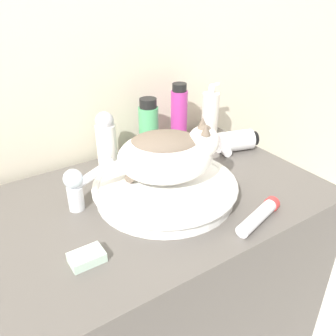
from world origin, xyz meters
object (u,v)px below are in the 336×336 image
at_px(shampoo_bottle_tall, 179,116).
at_px(cream_tube, 259,216).
at_px(mouthwash_bottle, 149,128).
at_px(soap_pump_bottle, 210,115).
at_px(hair_dryer, 234,142).
at_px(faucet, 78,185).
at_px(soap_bar, 87,257).
at_px(cat, 168,154).
at_px(lotion_bottle_white, 106,140).

distance_m(shampoo_bottle_tall, cream_tube, 0.53).
xyz_separation_m(mouthwash_bottle, soap_pump_bottle, (0.28, 0.00, -0.01)).
relative_size(cream_tube, hair_dryer, 1.06).
height_order(faucet, soap_bar, faucet).
bearing_deg(shampoo_bottle_tall, cream_tube, -100.94).
bearing_deg(shampoo_bottle_tall, cat, -130.02).
bearing_deg(soap_bar, cream_tube, -14.07).
relative_size(lotion_bottle_white, cream_tube, 1.09).
height_order(shampoo_bottle_tall, soap_bar, shampoo_bottle_tall).
xyz_separation_m(cat, soap_pump_bottle, (0.38, 0.27, -0.05)).
height_order(soap_pump_bottle, hair_dryer, soap_pump_bottle).
distance_m(cream_tube, soap_bar, 0.45).
bearing_deg(soap_pump_bottle, shampoo_bottle_tall, 180.00).
bearing_deg(lotion_bottle_white, hair_dryer, -19.16).
relative_size(lotion_bottle_white, hair_dryer, 1.16).
bearing_deg(faucet, shampoo_bottle_tall, 40.57).
bearing_deg(lotion_bottle_white, shampoo_bottle_tall, 0.00).
relative_size(faucet, hair_dryer, 0.88).
distance_m(faucet, mouthwash_bottle, 0.39).
height_order(faucet, soap_pump_bottle, soap_pump_bottle).
distance_m(mouthwash_bottle, cream_tube, 0.52).
distance_m(mouthwash_bottle, hair_dryer, 0.32).
xyz_separation_m(cream_tube, soap_bar, (-0.44, 0.11, -0.01)).
distance_m(cat, shampoo_bottle_tall, 0.36).
bearing_deg(cat, lotion_bottle_white, 131.94).
xyz_separation_m(faucet, hair_dryer, (0.61, 0.04, -0.04)).
distance_m(faucet, hair_dryer, 0.62).
bearing_deg(faucet, soap_bar, -89.78).
relative_size(lotion_bottle_white, shampoo_bottle_tall, 0.80).
bearing_deg(cat, faucet, -170.14).
bearing_deg(cream_tube, cat, 118.47).
relative_size(faucet, shampoo_bottle_tall, 0.61).
bearing_deg(hair_dryer, mouthwash_bottle, 167.11).
bearing_deg(mouthwash_bottle, cat, -109.79).
relative_size(cat, cream_tube, 1.82).
height_order(cat, hair_dryer, cat).
height_order(faucet, cream_tube, faucet).
xyz_separation_m(lotion_bottle_white, cream_tube, (0.20, -0.51, -0.08)).
height_order(mouthwash_bottle, soap_bar, mouthwash_bottle).
bearing_deg(cat, mouthwash_bottle, 98.40).
xyz_separation_m(soap_pump_bottle, lotion_bottle_white, (-0.44, 0.00, 0.00)).
xyz_separation_m(cat, faucet, (-0.24, 0.08, -0.06)).
relative_size(hair_dryer, soap_bar, 2.12).
height_order(cream_tube, hair_dryer, hair_dryer).
xyz_separation_m(faucet, soap_pump_bottle, (0.62, 0.19, 0.02)).
bearing_deg(lotion_bottle_white, mouthwash_bottle, 0.00).
bearing_deg(cat, shampoo_bottle_tall, 78.16).
distance_m(cat, cream_tube, 0.30).
bearing_deg(hair_dryer, cream_tube, -107.99).
distance_m(mouthwash_bottle, soap_pump_bottle, 0.28).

